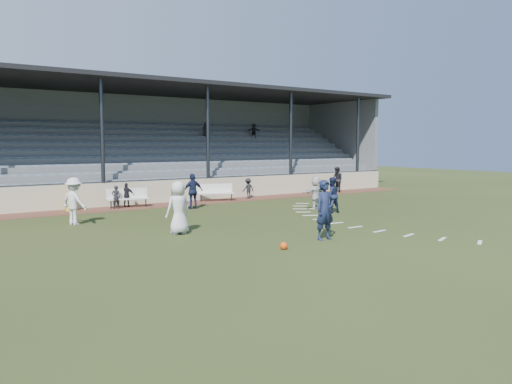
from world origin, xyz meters
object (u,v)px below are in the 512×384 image
player_navy_lead (325,210)px  trash_bin (71,202)px  player_white_lead (178,208)px  football (284,246)px  official (337,180)px  bench_right (215,191)px  bench_left (128,196)px

player_navy_lead → trash_bin: bearing=115.8°
trash_bin → player_white_lead: (1.48, -8.43, 0.50)m
football → player_white_lead: bearing=109.1°
official → bench_right: bearing=-84.6°
trash_bin → player_white_lead: size_ratio=0.44×
bench_left → trash_bin: bench_left is taller
bench_right → player_navy_lead: player_navy_lead is taller
bench_right → trash_bin: bearing=-162.4°
football → official: 18.33m
bench_left → player_navy_lead: (2.38, -11.75, 0.40)m
football → official: bearing=41.3°
player_navy_lead → official: 16.47m
bench_right → official: (9.09, -0.11, 0.26)m
official → bench_left: bearing=-84.6°
bench_left → official: (14.07, -0.15, 0.26)m
trash_bin → player_white_lead: player_white_lead is taller
bench_left → player_navy_lead: bearing=-69.4°
bench_right → football: 13.06m
football → player_white_lead: (-1.44, 4.14, 0.82)m
bench_right → football: size_ratio=8.71×
player_white_lead → official: (15.20, 7.94, -0.09)m
player_white_lead → player_navy_lead: player_navy_lead is taller
official → trash_bin: bearing=-85.6°
trash_bin → official: (16.68, -0.49, 0.42)m
player_white_lead → football: bearing=103.7°
trash_bin → football: bearing=-76.9°
football → official: (13.77, 12.08, 0.73)m
bench_right → player_navy_lead: size_ratio=1.02×
player_navy_lead → official: (11.69, 11.61, -0.14)m
bench_left → player_white_lead: player_white_lead is taller
bench_right → football: bench_right is taller
player_navy_lead → bench_right: bearing=80.9°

